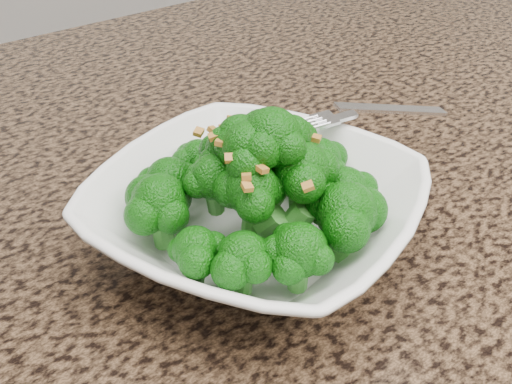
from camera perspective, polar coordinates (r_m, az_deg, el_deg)
granite_counter at (r=0.61m, az=8.62°, el=0.71°), size 1.64×1.04×0.03m
bowl at (r=0.49m, az=0.00°, el=-1.97°), size 0.32×0.32×0.06m
broccoli_pile at (r=0.45m, az=0.00°, el=5.05°), size 0.21×0.21×0.08m
garlic_topping at (r=0.44m, az=0.00°, el=9.89°), size 0.13×0.13×0.01m
fork at (r=0.56m, az=8.09°, el=6.73°), size 0.19×0.08×0.01m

